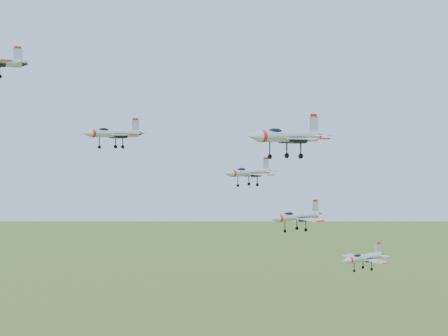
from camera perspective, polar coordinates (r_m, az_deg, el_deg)
jet_left_high at (r=96.49m, az=-10.11°, el=3.15°), size 11.18×9.37×2.99m
jet_right_high at (r=80.23m, az=5.75°, el=2.93°), size 13.88×11.55×3.71m
jet_left_low at (r=111.00m, az=2.26°, el=-0.39°), size 12.01×10.04×3.21m
jet_right_low at (r=93.57m, az=6.64°, el=-4.41°), size 10.69×8.83×2.86m
jet_trail at (r=121.41m, az=12.63°, el=-8.00°), size 11.70×9.65×3.13m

